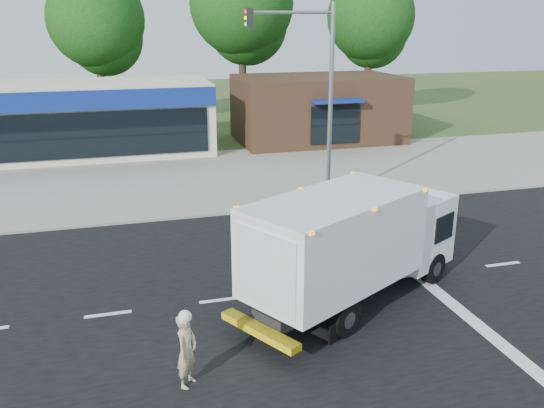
% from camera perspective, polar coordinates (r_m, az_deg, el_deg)
% --- Properties ---
extents(ground, '(120.00, 120.00, 0.00)m').
position_cam_1_polar(ground, '(16.80, 5.14, -8.23)').
color(ground, '#385123').
rests_on(ground, ground).
extents(road_asphalt, '(60.00, 14.00, 0.02)m').
position_cam_1_polar(road_asphalt, '(16.80, 5.14, -8.22)').
color(road_asphalt, black).
rests_on(road_asphalt, ground).
extents(sidewalk, '(60.00, 2.40, 0.12)m').
position_cam_1_polar(sidewalk, '(24.07, -1.69, 0.19)').
color(sidewalk, gray).
rests_on(sidewalk, ground).
extents(parking_apron, '(60.00, 9.00, 0.02)m').
position_cam_1_polar(parking_apron, '(29.53, -4.40, 3.40)').
color(parking_apron, gray).
rests_on(parking_apron, ground).
extents(lane_markings, '(55.20, 7.00, 0.01)m').
position_cam_1_polar(lane_markings, '(16.20, 11.38, -9.51)').
color(lane_markings, silver).
rests_on(lane_markings, road_asphalt).
extents(ems_box_truck, '(7.35, 5.44, 3.19)m').
position_cam_1_polar(ems_box_truck, '(15.31, 8.00, -3.52)').
color(ems_box_truck, black).
rests_on(ems_box_truck, ground).
extents(emergency_worker, '(0.66, 0.71, 1.75)m').
position_cam_1_polar(emergency_worker, '(12.41, -8.46, -14.02)').
color(emergency_worker, tan).
rests_on(emergency_worker, ground).
extents(retail_strip_mall, '(18.00, 6.20, 4.00)m').
position_cam_1_polar(retail_strip_mall, '(34.60, -21.42, 7.76)').
color(retail_strip_mall, beige).
rests_on(retail_strip_mall, ground).
extents(brown_storefront, '(10.00, 6.70, 4.00)m').
position_cam_1_polar(brown_storefront, '(36.66, 4.56, 9.41)').
color(brown_storefront, '#382316').
rests_on(brown_storefront, ground).
extents(traffic_signal_pole, '(3.51, 0.25, 8.00)m').
position_cam_1_polar(traffic_signal_pole, '(23.17, 4.35, 11.77)').
color(traffic_signal_pole, gray).
rests_on(traffic_signal_pole, ground).
extents(background_trees, '(36.77, 7.39, 12.10)m').
position_cam_1_polar(background_trees, '(42.49, -9.78, 17.66)').
color(background_trees, '#332114').
rests_on(background_trees, ground).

